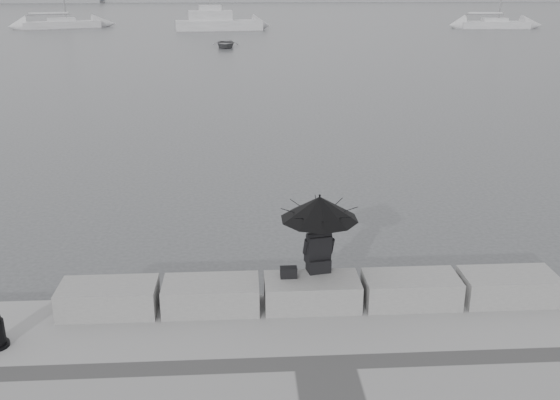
{
  "coord_description": "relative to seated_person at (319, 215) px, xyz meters",
  "views": [
    {
      "loc": [
        -1.11,
        -9.81,
        5.78
      ],
      "look_at": [
        -0.33,
        3.0,
        1.19
      ],
      "focal_mm": 40.0,
      "sensor_mm": 36.0,
      "label": 1
    }
  ],
  "objects": [
    {
      "name": "stone_block_centre",
      "position": [
        -0.14,
        -0.34,
        -1.28
      ],
      "size": [
        1.6,
        0.8,
        0.5
      ],
      "primitive_type": "cube",
      "color": "gray",
      "rests_on": "promenade"
    },
    {
      "name": "seated_person",
      "position": [
        0.0,
        0.0,
        0.0
      ],
      "size": [
        1.33,
        1.33,
        1.39
      ],
      "rotation": [
        0.0,
        0.0,
        0.19
      ],
      "color": "black",
      "rests_on": "stone_block_centre"
    },
    {
      "name": "stone_block_far_left",
      "position": [
        -3.54,
        -0.34,
        -1.28
      ],
      "size": [
        1.6,
        0.8,
        0.5
      ],
      "primitive_type": "cube",
      "color": "gray",
      "rests_on": "promenade"
    },
    {
      "name": "dinghy",
      "position": [
        -2.64,
        46.55,
        -1.74
      ],
      "size": [
        3.49,
        1.49,
        0.59
      ],
      "primitive_type": "imported",
      "rotation": [
        0.0,
        0.0,
        -0.0
      ],
      "color": "slate",
      "rests_on": "ground"
    },
    {
      "name": "bag",
      "position": [
        -0.53,
        -0.24,
        -0.94
      ],
      "size": [
        0.28,
        0.16,
        0.18
      ],
      "primitive_type": "cube",
      "color": "black",
      "rests_on": "stone_block_centre"
    },
    {
      "name": "motor_cruiser",
      "position": [
        -3.76,
        65.7,
        -1.14
      ],
      "size": [
        10.19,
        3.85,
        4.5
      ],
      "rotation": [
        0.0,
        0.0,
        0.11
      ],
      "color": "silver",
      "rests_on": "ground"
    },
    {
      "name": "ground",
      "position": [
        -0.14,
        0.11,
        -2.03
      ],
      "size": [
        360.0,
        360.0,
        0.0
      ],
      "primitive_type": "plane",
      "color": "#424447",
      "rests_on": "ground"
    },
    {
      "name": "sailboat_right",
      "position": [
        29.36,
        66.66,
        -1.51
      ],
      "size": [
        8.23,
        2.92,
        12.9
      ],
      "rotation": [
        0.0,
        0.0,
        -0.07
      ],
      "color": "silver",
      "rests_on": "ground"
    },
    {
      "name": "stone_block_left",
      "position": [
        -1.84,
        -0.34,
        -1.28
      ],
      "size": [
        1.6,
        0.8,
        0.5
      ],
      "primitive_type": "cube",
      "color": "gray",
      "rests_on": "promenade"
    },
    {
      "name": "sailboat_left",
      "position": [
        -22.94,
        70.06,
        -1.52
      ],
      "size": [
        9.24,
        5.52,
        12.9
      ],
      "rotation": [
        0.0,
        0.0,
        0.37
      ],
      "color": "silver",
      "rests_on": "ground"
    },
    {
      "name": "stone_block_far_right",
      "position": [
        3.26,
        -0.34,
        -1.28
      ],
      "size": [
        1.6,
        0.8,
        0.5
      ],
      "primitive_type": "cube",
      "color": "gray",
      "rests_on": "promenade"
    },
    {
      "name": "stone_block_right",
      "position": [
        1.56,
        -0.34,
        -1.28
      ],
      "size": [
        1.6,
        0.8,
        0.5
      ],
      "primitive_type": "cube",
      "color": "gray",
      "rests_on": "promenade"
    }
  ]
}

